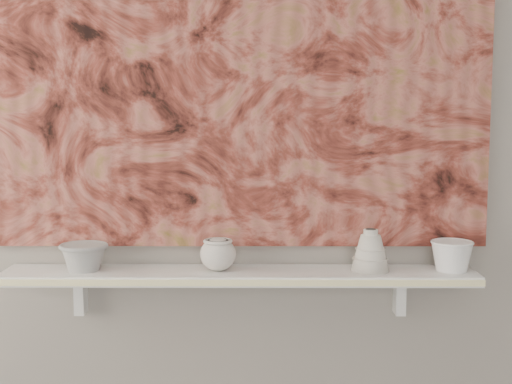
{
  "coord_description": "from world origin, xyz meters",
  "views": [
    {
      "loc": [
        0.06,
        -0.57,
        1.4
      ],
      "look_at": [
        0.05,
        1.49,
        1.17
      ],
      "focal_mm": 50.0,
      "sensor_mm": 36.0,
      "label": 1
    }
  ],
  "objects_px": {
    "cup_cream": "(218,254)",
    "bowl_white": "(452,256)",
    "painting": "(239,64)",
    "bell_vessel": "(370,250)",
    "shelf": "(239,275)",
    "bowl_grey": "(84,257)"
  },
  "relations": [
    {
      "from": "cup_cream",
      "to": "bowl_white",
      "type": "relative_size",
      "value": 0.85
    },
    {
      "from": "painting",
      "to": "bell_vessel",
      "type": "xyz_separation_m",
      "value": [
        0.39,
        -0.08,
        -0.55
      ]
    },
    {
      "from": "shelf",
      "to": "bell_vessel",
      "type": "bearing_deg",
      "value": 0.0
    },
    {
      "from": "bell_vessel",
      "to": "bowl_white",
      "type": "distance_m",
      "value": 0.24
    },
    {
      "from": "bowl_grey",
      "to": "cup_cream",
      "type": "bearing_deg",
      "value": 0.0
    },
    {
      "from": "shelf",
      "to": "cup_cream",
      "type": "relative_size",
      "value": 13.1
    },
    {
      "from": "shelf",
      "to": "cup_cream",
      "type": "bearing_deg",
      "value": 180.0
    },
    {
      "from": "painting",
      "to": "bowl_grey",
      "type": "xyz_separation_m",
      "value": [
        -0.46,
        -0.08,
        -0.57
      ]
    },
    {
      "from": "shelf",
      "to": "bowl_white",
      "type": "relative_size",
      "value": 11.17
    },
    {
      "from": "shelf",
      "to": "bowl_white",
      "type": "height_order",
      "value": "bowl_white"
    },
    {
      "from": "bowl_white",
      "to": "painting",
      "type": "bearing_deg",
      "value": 172.7
    },
    {
      "from": "bowl_grey",
      "to": "cup_cream",
      "type": "relative_size",
      "value": 1.35
    },
    {
      "from": "shelf",
      "to": "cup_cream",
      "type": "xyz_separation_m",
      "value": [
        -0.06,
        0.0,
        0.06
      ]
    },
    {
      "from": "painting",
      "to": "bell_vessel",
      "type": "bearing_deg",
      "value": -11.73
    },
    {
      "from": "cup_cream",
      "to": "bell_vessel",
      "type": "height_order",
      "value": "bell_vessel"
    },
    {
      "from": "bowl_grey",
      "to": "shelf",
      "type": "bearing_deg",
      "value": 0.0
    },
    {
      "from": "bowl_white",
      "to": "shelf",
      "type": "bearing_deg",
      "value": 180.0
    },
    {
      "from": "cup_cream",
      "to": "bowl_white",
      "type": "bearing_deg",
      "value": 0.0
    },
    {
      "from": "bell_vessel",
      "to": "cup_cream",
      "type": "bearing_deg",
      "value": 180.0
    },
    {
      "from": "painting",
      "to": "bell_vessel",
      "type": "height_order",
      "value": "painting"
    },
    {
      "from": "shelf",
      "to": "painting",
      "type": "height_order",
      "value": "painting"
    },
    {
      "from": "cup_cream",
      "to": "bowl_grey",
      "type": "bearing_deg",
      "value": 180.0
    }
  ]
}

